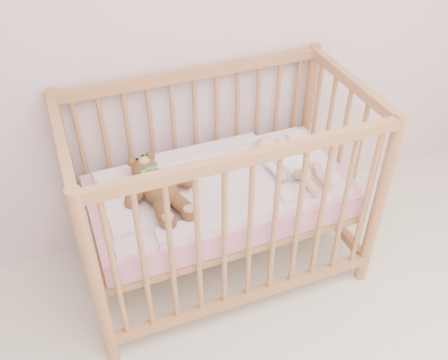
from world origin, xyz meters
name	(u,v)px	position (x,y,z in m)	size (l,w,h in m)	color
crib	(220,193)	(-0.13, 1.60, 0.50)	(1.36, 0.76, 1.00)	#B3774C
mattress	(220,196)	(-0.13, 1.60, 0.49)	(1.22, 0.62, 0.13)	pink
blanket	(220,184)	(-0.13, 1.60, 0.56)	(1.10, 0.58, 0.06)	#E69EB7
baby	(286,158)	(0.19, 1.58, 0.64)	(0.23, 0.48, 0.12)	silver
teddy_bear	(159,187)	(-0.43, 1.58, 0.65)	(0.34, 0.49, 0.14)	brown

